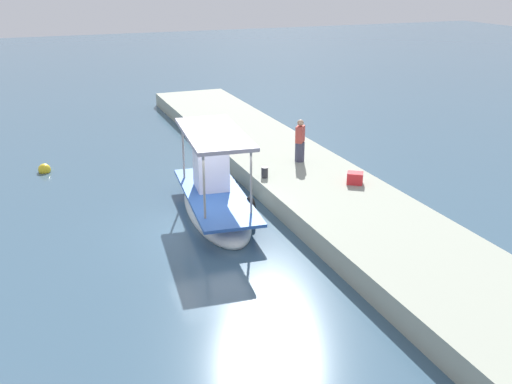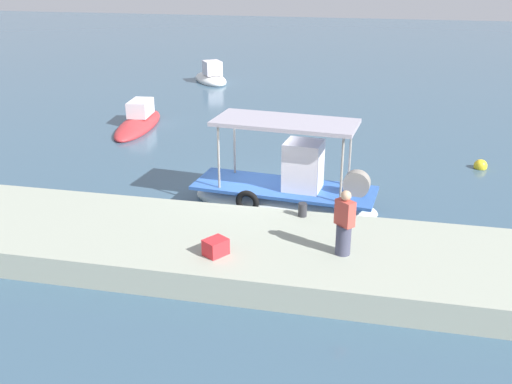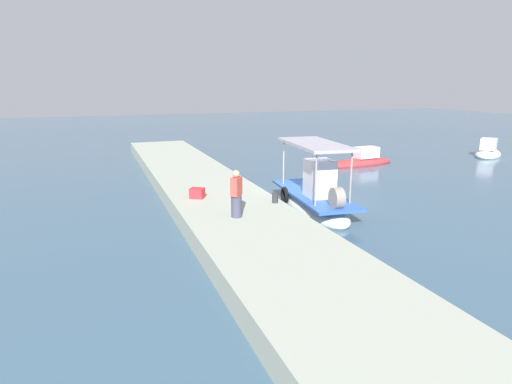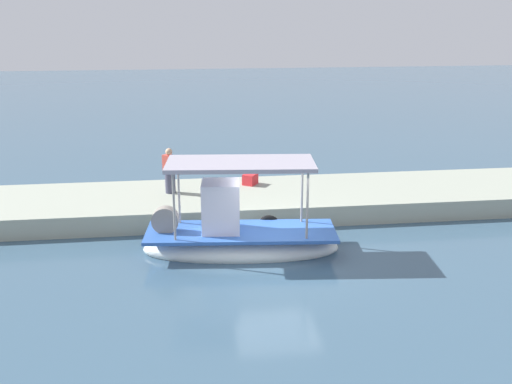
{
  "view_description": "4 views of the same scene",
  "coord_description": "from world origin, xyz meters",
  "px_view_note": "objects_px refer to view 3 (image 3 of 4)",
  "views": [
    {
      "loc": [
        -16.2,
        4.85,
        7.63
      ],
      "look_at": [
        0.44,
        -1.71,
        0.79
      ],
      "focal_mm": 41.14,
      "sensor_mm": 36.0,
      "label": 1
    },
    {
      "loc": [
        3.72,
        -17.15,
        7.36
      ],
      "look_at": [
        0.5,
        -2.3,
        1.18
      ],
      "focal_mm": 40.97,
      "sensor_mm": 36.0,
      "label": 2
    },
    {
      "loc": [
        16.63,
        -8.89,
        5.13
      ],
      "look_at": [
        1.3,
        -3.17,
        1.04
      ],
      "focal_mm": 30.44,
      "sensor_mm": 36.0,
      "label": 3
    },
    {
      "loc": [
        2.65,
        15.78,
        6.92
      ],
      "look_at": [
        0.27,
        -2.62,
        1.2
      ],
      "focal_mm": 41.12,
      "sensor_mm": 36.0,
      "label": 4
    }
  ],
  "objects_px": {
    "main_fishing_boat": "(314,198)",
    "moored_boat_mid": "(488,153)",
    "fisherman_near_bollard": "(236,196)",
    "moored_boat_near": "(360,162)",
    "mooring_bollard": "(275,198)",
    "cargo_crate": "(197,193)"
  },
  "relations": [
    {
      "from": "fisherman_near_bollard",
      "to": "mooring_bollard",
      "type": "height_order",
      "value": "fisherman_near_bollard"
    },
    {
      "from": "main_fishing_boat",
      "to": "mooring_bollard",
      "type": "distance_m",
      "value": 2.27
    },
    {
      "from": "fisherman_near_bollard",
      "to": "mooring_bollard",
      "type": "distance_m",
      "value": 2.38
    },
    {
      "from": "moored_boat_near",
      "to": "moored_boat_mid",
      "type": "xyz_separation_m",
      "value": [
        0.38,
        10.6,
        0.06
      ]
    },
    {
      "from": "main_fishing_boat",
      "to": "cargo_crate",
      "type": "relative_size",
      "value": 11.33
    },
    {
      "from": "main_fishing_boat",
      "to": "mooring_bollard",
      "type": "height_order",
      "value": "main_fishing_boat"
    },
    {
      "from": "moored_boat_mid",
      "to": "fisherman_near_bollard",
      "type": "bearing_deg",
      "value": -66.25
    },
    {
      "from": "mooring_bollard",
      "to": "moored_boat_mid",
      "type": "xyz_separation_m",
      "value": [
        -8.61,
        20.44,
        -0.63
      ]
    },
    {
      "from": "mooring_bollard",
      "to": "fisherman_near_bollard",
      "type": "bearing_deg",
      "value": -57.5
    },
    {
      "from": "moored_boat_mid",
      "to": "mooring_bollard",
      "type": "bearing_deg",
      "value": -67.16
    },
    {
      "from": "cargo_crate",
      "to": "mooring_bollard",
      "type": "bearing_deg",
      "value": 56.97
    },
    {
      "from": "cargo_crate",
      "to": "moored_boat_near",
      "type": "bearing_deg",
      "value": 120.21
    },
    {
      "from": "main_fishing_boat",
      "to": "moored_boat_mid",
      "type": "distance_m",
      "value": 19.95
    },
    {
      "from": "main_fishing_boat",
      "to": "mooring_bollard",
      "type": "xyz_separation_m",
      "value": [
        0.77,
        -2.1,
        0.39
      ]
    },
    {
      "from": "main_fishing_boat",
      "to": "fisherman_near_bollard",
      "type": "xyz_separation_m",
      "value": [
        2.02,
        -4.05,
        0.94
      ]
    },
    {
      "from": "fisherman_near_bollard",
      "to": "moored_boat_near",
      "type": "distance_m",
      "value": 15.67
    },
    {
      "from": "main_fishing_boat",
      "to": "fisherman_near_bollard",
      "type": "relative_size",
      "value": 3.69
    },
    {
      "from": "main_fishing_boat",
      "to": "moored_boat_near",
      "type": "relative_size",
      "value": 1.15
    },
    {
      "from": "fisherman_near_bollard",
      "to": "main_fishing_boat",
      "type": "bearing_deg",
      "value": 116.45
    },
    {
      "from": "fisherman_near_bollard",
      "to": "cargo_crate",
      "type": "height_order",
      "value": "fisherman_near_bollard"
    },
    {
      "from": "main_fishing_boat",
      "to": "cargo_crate",
      "type": "height_order",
      "value": "main_fishing_boat"
    },
    {
      "from": "main_fishing_boat",
      "to": "moored_boat_mid",
      "type": "height_order",
      "value": "main_fishing_boat"
    }
  ]
}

